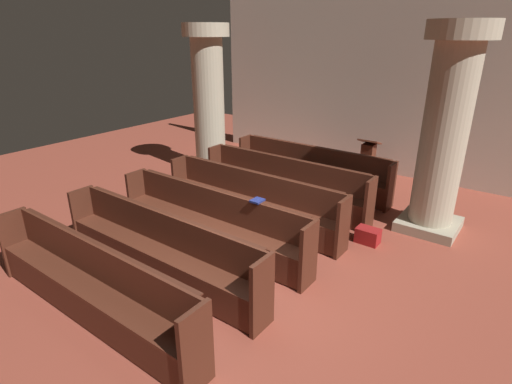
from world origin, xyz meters
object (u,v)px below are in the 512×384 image
Objects in this scene: pew_row_3 at (211,219)px; kneeler_box_red at (368,236)px; pillar_far_side at (209,99)px; pew_row_5 at (90,282)px; pillar_aisle_side at (445,130)px; lectern at (367,164)px; pew_row_1 at (284,182)px; pew_row_0 at (311,168)px; pew_row_4 at (159,246)px; hymn_book at (257,200)px; pew_row_2 at (252,198)px.

kneeler_box_red is (2.05, 1.73, -0.40)m from pew_row_3.
pillar_far_side is at bearing 132.45° from pew_row_3.
pillar_far_side reaches higher than pew_row_5.
pillar_aisle_side is 2.90m from lectern.
pew_row_0 is at bearing 90.00° from pew_row_1.
lectern is (0.84, 5.69, -0.08)m from pew_row_4.
pew_row_1 is 1.05× the size of pillar_far_side.
pillar_aisle_side is at bearing 59.44° from kneeler_box_red.
hymn_book is (-0.03, -4.39, 0.56)m from lectern.
lectern is 4.43m from hymn_book.
pew_row_4 is at bearing -90.00° from pew_row_1.
pillar_far_side reaches higher than kneeler_box_red.
kneeler_box_red is at bearing 40.18° from pew_row_3.
pillar_far_side is 9.08× the size of kneeler_box_red.
pillar_aisle_side is 18.01× the size of hymn_book.
pew_row_5 is 5.98m from pillar_far_side.
pew_row_1 is at bearing -90.00° from pew_row_0.
pillar_far_side is at bearing -171.85° from pew_row_0.
pillar_aisle_side reaches higher than hymn_book.
pillar_aisle_side is at bearing 14.13° from pew_row_1.
lectern is at bearing 79.57° from pew_row_3.
pew_row_3 is (0.00, -3.33, 0.00)m from pew_row_0.
pew_row_2 is (0.00, -1.11, 0.00)m from pew_row_1.
pew_row_3 is 18.85× the size of hymn_book.
pillar_aisle_side is (2.75, 1.80, 1.34)m from pew_row_2.
pew_row_3 is at bearing -90.00° from pew_row_2.
pew_row_1 and pew_row_5 have the same top height.
pew_row_2 is at bearing 90.00° from pew_row_4.
pew_row_0 is at bearing 90.00° from pew_row_3.
kneeler_box_red is at bearing -14.43° from pillar_far_side.
pew_row_1 is 1.00× the size of pew_row_3.
pew_row_2 is at bearing 131.10° from hymn_book.
pew_row_0 and pew_row_4 have the same top height.
pew_row_0 is 3.47× the size of lectern.
pew_row_1 and pew_row_2 have the same top height.
pillar_aisle_side is at bearing 61.87° from pew_row_5.
pew_row_1 is (0.00, -1.11, 0.00)m from pew_row_0.
pew_row_3 is 1.00× the size of pew_row_5.
pillar_far_side is (-2.70, 4.06, 1.34)m from pew_row_4.
pew_row_2 is 18.85× the size of hymn_book.
pew_row_4 and pew_row_5 have the same top height.
pillar_far_side reaches higher than pew_row_2.
pillar_aisle_side is at bearing -8.70° from pew_row_0.
pillar_aisle_side and pillar_far_side have the same top height.
hymn_book is at bearing 12.83° from pew_row_3.
lectern reaches higher than kneeler_box_red.
hymn_book is (0.81, -2.04, 0.48)m from pew_row_1.
lectern is at bearing 81.57° from pew_row_4.
pillar_far_side is 4.15m from lectern.
pew_row_3 is 4.66m from lectern.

